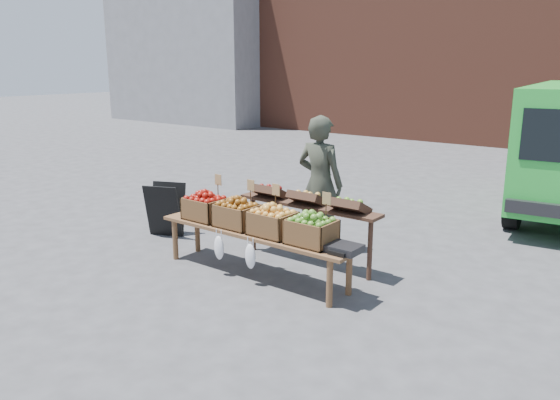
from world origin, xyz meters
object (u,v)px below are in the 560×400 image
Objects in this scene: crate_golden_apples at (205,209)px; weighing_scale at (344,248)px; display_bench at (255,253)px; crate_red_apples at (272,223)px; vendor at (320,184)px; back_table at (307,225)px; crate_russet_pears at (237,216)px; crate_green_apples at (312,232)px; chalkboard_sign at (165,210)px.

crate_golden_apples is 1.47× the size of weighing_scale.
display_bench is 5.40× the size of crate_red_apples.
back_table is (0.21, -0.59, -0.41)m from vendor.
back_table is 0.78× the size of display_bench.
weighing_scale reaches higher than display_bench.
weighing_scale is at bearing 0.00° from crate_russet_pears.
crate_russet_pears is 1.00× the size of crate_green_apples.
crate_red_apples is (2.37, -0.42, 0.31)m from chalkboard_sign.
weighing_scale is (1.25, 0.00, 0.33)m from display_bench.
chalkboard_sign reaches higher than weighing_scale.
crate_golden_apples is 1.65m from crate_green_apples.
vendor is 0.75m from back_table.
chalkboard_sign is 3.38m from weighing_scale.
weighing_scale is (2.08, 0.00, -0.10)m from crate_golden_apples.
crate_golden_apples is 1.10m from crate_red_apples.
vendor is at bearing 132.26° from weighing_scale.
crate_green_apples is at bearing -31.33° from chalkboard_sign.
back_table is at bearing 143.67° from weighing_scale.
vendor is at bearing -0.71° from chalkboard_sign.
vendor reaches higher than back_table.
crate_red_apples is at bearing 96.77° from vendor.
chalkboard_sign is 1.61× the size of crate_russet_pears.
back_table is 6.18× the size of weighing_scale.
crate_russet_pears is at bearing 180.00° from crate_green_apples.
weighing_scale is (0.97, 0.00, -0.10)m from crate_red_apples.
back_table is 4.20× the size of crate_russet_pears.
weighing_scale is at bearing -36.33° from back_table.
crate_red_apples is at bearing 0.00° from crate_golden_apples.
crate_green_apples is (0.82, 0.00, 0.42)m from display_bench.
crate_green_apples is at bearing 180.00° from weighing_scale.
crate_russet_pears and crate_green_apples have the same top height.
weighing_scale is (3.34, -0.42, 0.21)m from chalkboard_sign.
chalkboard_sign is at bearing -172.68° from back_table.
crate_russet_pears is 1.47× the size of weighing_scale.
crate_russet_pears is at bearing 180.00° from weighing_scale.
back_table is at bearing 69.39° from display_bench.
crate_russet_pears is at bearing 180.00° from display_bench.
chalkboard_sign is at bearing 167.12° from crate_russet_pears.
display_bench is 5.40× the size of crate_green_apples.
crate_green_apples is at bearing 0.00° from display_bench.
vendor reaches higher than chalkboard_sign.
back_table reaches higher than crate_red_apples.
crate_red_apples is 0.55m from crate_green_apples.
back_table is at bearing 52.83° from crate_russet_pears.
vendor reaches higher than weighing_scale.
vendor reaches higher than crate_russet_pears.
crate_russet_pears reaches higher than weighing_scale.
back_table is (2.37, 0.30, 0.12)m from chalkboard_sign.
vendor is 2.39m from chalkboard_sign.
display_bench is 1.29m from weighing_scale.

